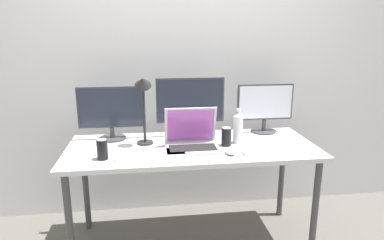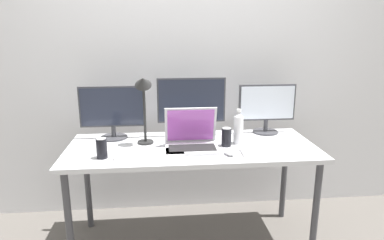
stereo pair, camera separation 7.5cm
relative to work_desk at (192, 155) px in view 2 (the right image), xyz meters
name	(u,v)px [view 2 (the right image)]	position (x,y,z in m)	size (l,w,h in m)	color
wall_back	(185,56)	(0.00, 0.59, 0.63)	(7.00, 0.08, 2.60)	silver
work_desk	(192,155)	(0.00, 0.00, 0.00)	(1.67, 0.69, 0.74)	#424247
monitor_left	(112,111)	(-0.55, 0.22, 0.27)	(0.46, 0.19, 0.38)	#38383D
monitor_center	(191,104)	(0.02, 0.23, 0.31)	(0.49, 0.18, 0.43)	#38383D
monitor_right	(267,107)	(0.59, 0.25, 0.27)	(0.43, 0.19, 0.37)	#38383D
laptop_silver	(191,139)	(-0.01, -0.05, 0.13)	(0.35, 0.26, 0.27)	silver
keyboard_main	(271,151)	(0.49, -0.19, 0.08)	(0.38, 0.14, 0.02)	white
keyboard_aux	(149,154)	(-0.28, -0.16, 0.08)	(0.43, 0.14, 0.02)	white
mouse_by_keyboard	(229,152)	(0.22, -0.20, 0.08)	(0.06, 0.10, 0.04)	silver
water_bottle	(238,128)	(0.32, 0.02, 0.18)	(0.07, 0.07, 0.24)	silver
soda_can_near_keyboard	(226,137)	(0.23, -0.03, 0.13)	(0.07, 0.07, 0.13)	black
soda_can_by_laptop	(102,148)	(-0.57, -0.18, 0.13)	(0.07, 0.07, 0.13)	black
desk_lamp	(144,96)	(-0.31, 0.04, 0.40)	(0.11, 0.18, 0.49)	black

